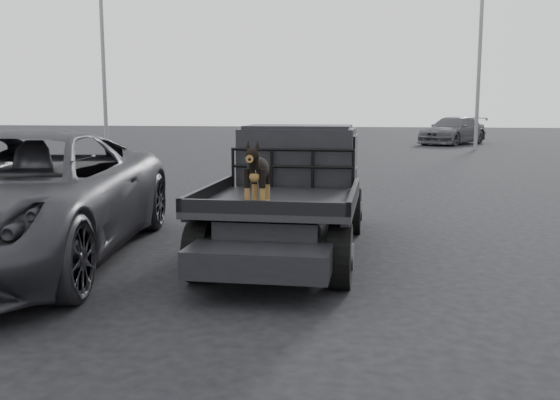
% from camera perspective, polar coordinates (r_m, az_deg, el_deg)
% --- Properties ---
extents(ground, '(120.00, 120.00, 0.00)m').
position_cam_1_polar(ground, '(6.95, -6.67, -8.99)').
color(ground, black).
rests_on(ground, ground).
extents(flatbed_ute, '(2.00, 5.40, 0.92)m').
position_cam_1_polar(flatbed_ute, '(8.94, 0.92, -1.93)').
color(flatbed_ute, black).
rests_on(flatbed_ute, ground).
extents(ute_cab, '(1.72, 1.30, 0.88)m').
position_cam_1_polar(ute_cab, '(9.76, 1.74, 4.27)').
color(ute_cab, black).
rests_on(ute_cab, flatbed_ute).
extents(headache_rack, '(1.80, 0.08, 0.55)m').
position_cam_1_polar(headache_rack, '(9.04, 1.12, 2.88)').
color(headache_rack, black).
rests_on(headache_rack, flatbed_ute).
extents(dog, '(0.32, 0.60, 0.74)m').
position_cam_1_polar(dog, '(7.40, -2.05, 2.37)').
color(dog, black).
rests_on(dog, flatbed_ute).
extents(parked_suv, '(3.83, 6.71, 1.76)m').
position_cam_1_polar(parked_suv, '(9.03, -22.84, 0.21)').
color(parked_suv, '#313136').
rests_on(parked_suv, ground).
extents(distant_car_b, '(4.58, 5.60, 1.53)m').
position_cam_1_polar(distant_car_b, '(36.38, 15.53, 6.13)').
color(distant_car_b, '#49494E').
rests_on(distant_car_b, ground).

